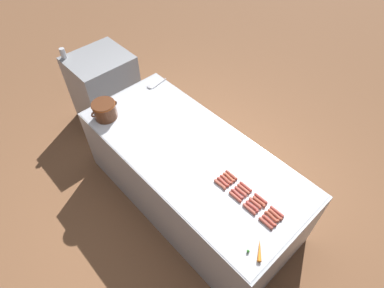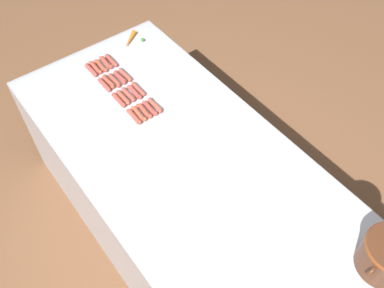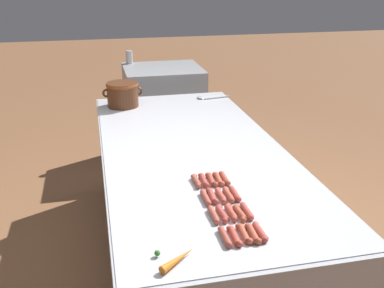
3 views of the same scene
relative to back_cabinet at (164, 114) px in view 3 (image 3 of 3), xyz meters
name	(u,v)px [view 3 (image 3 of 3)]	position (x,y,z in m)	size (l,w,h in m)	color
ground_plane	(192,265)	(-0.12, -1.80, -0.46)	(20.00, 20.00, 0.00)	brown
griddle_counter	(192,210)	(-0.12, -1.80, -0.05)	(1.05, 2.36, 0.83)	#ADAFB5
back_cabinet	(164,114)	(0.00, 0.00, 0.00)	(0.73, 0.66, 0.93)	#939599
hot_dog_0	(225,237)	(-0.20, -2.75, 0.38)	(0.03, 0.14, 0.03)	#AC4A3B
hot_dog_1	(214,215)	(-0.20, -2.58, 0.38)	(0.03, 0.14, 0.03)	#B25141
hot_dog_2	(206,198)	(-0.20, -2.42, 0.38)	(0.03, 0.14, 0.03)	#B04E3E
hot_dog_3	(196,181)	(-0.20, -2.25, 0.38)	(0.03, 0.14, 0.03)	#AB523F
hot_dog_4	(234,236)	(-0.16, -2.75, 0.38)	(0.03, 0.14, 0.03)	#B74738
hot_dog_5	(222,214)	(-0.16, -2.58, 0.38)	(0.03, 0.14, 0.03)	#B5473E
hot_dog_6	(212,196)	(-0.16, -2.42, 0.38)	(0.03, 0.14, 0.03)	#B24A41
hot_dog_7	(204,180)	(-0.16, -2.25, 0.38)	(0.03, 0.14, 0.03)	#B24739
hot_dog_8	(244,234)	(-0.12, -2.74, 0.38)	(0.03, 0.14, 0.03)	#B24F38
hot_dog_9	(231,212)	(-0.12, -2.58, 0.38)	(0.03, 0.14, 0.03)	#B04D3D
hot_dog_10	(221,195)	(-0.12, -2.42, 0.38)	(0.03, 0.14, 0.03)	#B75042
hot_dog_11	(211,180)	(-0.12, -2.25, 0.38)	(0.03, 0.14, 0.03)	#B04B39
hot_dog_12	(253,234)	(-0.09, -2.75, 0.38)	(0.03, 0.14, 0.03)	#B1503B
hot_dog_13	(240,213)	(-0.09, -2.59, 0.38)	(0.03, 0.14, 0.03)	#AB4D38
hot_dog_14	(228,195)	(-0.09, -2.42, 0.38)	(0.03, 0.14, 0.03)	#B25240
hot_dog_15	(218,179)	(-0.09, -2.25, 0.38)	(0.03, 0.14, 0.03)	#B6533A
hot_dog_16	(260,232)	(-0.05, -2.74, 0.38)	(0.03, 0.14, 0.03)	#B6483E
hot_dog_17	(247,211)	(-0.05, -2.58, 0.38)	(0.03, 0.14, 0.03)	#B8493E
hot_dog_18	(235,194)	(-0.05, -2.42, 0.38)	(0.03, 0.14, 0.03)	#B3463B
hot_dog_19	(225,178)	(-0.05, -2.25, 0.38)	(0.03, 0.14, 0.03)	#AD4C3B
bean_pot	(123,93)	(-0.44, -0.87, 0.47)	(0.30, 0.24, 0.18)	#562D19
serving_spoon	(206,98)	(0.22, -0.80, 0.38)	(0.27, 0.08, 0.02)	#B7B7BC
carrot	(177,259)	(-0.41, -2.85, 0.39)	(0.16, 0.13, 0.03)	orange
soda_can	(129,57)	(-0.29, 0.26, 0.53)	(0.07, 0.07, 0.12)	#BCBCC1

